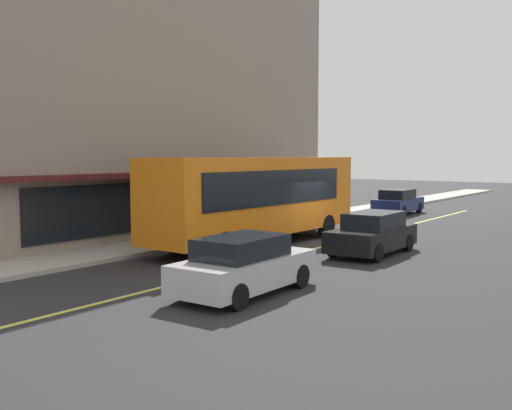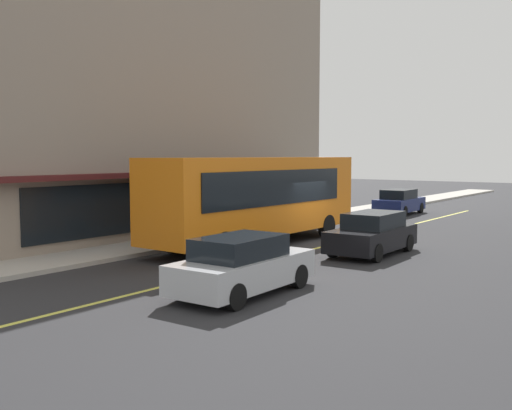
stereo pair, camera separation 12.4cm
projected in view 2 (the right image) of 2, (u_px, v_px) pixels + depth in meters
ground at (332, 244)px, 23.59m from camera, size 120.00×120.00×0.00m
sidewalk at (230, 232)px, 26.71m from camera, size 80.00×2.46×0.15m
lane_centre_stripe at (332, 244)px, 23.59m from camera, size 36.00×0.16×0.01m
storefront_building at (94, 89)px, 28.18m from camera, size 24.53×11.20×13.53m
bus at (258, 195)px, 23.37m from camera, size 11.15×2.69×3.50m
traffic_light at (315, 175)px, 31.49m from camera, size 0.30×0.52×3.20m
car_silver at (242, 266)px, 15.11m from camera, size 4.34×1.93×1.52m
car_black at (372, 234)px, 21.23m from camera, size 4.33×1.92×1.52m
car_navy at (399, 202)px, 35.64m from camera, size 4.37×1.99×1.52m
pedestrian_near_storefront at (323, 195)px, 34.65m from camera, size 0.34×0.34×1.81m
pedestrian_at_corner at (300, 204)px, 30.00m from camera, size 0.34×0.34×1.58m
pedestrian_waiting at (339, 196)px, 35.24m from camera, size 0.34×0.34×1.70m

